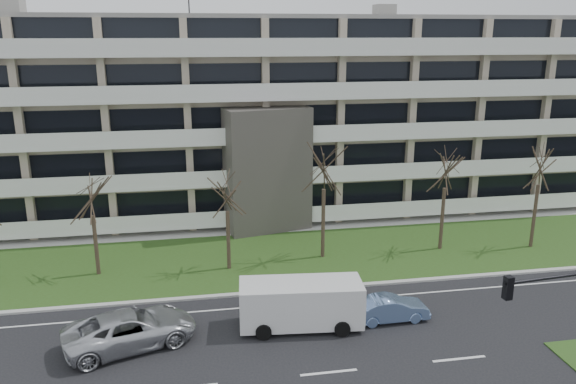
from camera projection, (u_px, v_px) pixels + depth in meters
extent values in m
plane|color=black|center=(329.00, 373.00, 24.08)|extent=(160.00, 160.00, 0.00)
cube|color=#2C4517|center=(280.00, 257.00, 36.39)|extent=(90.00, 10.00, 0.06)
cube|color=#B2B2AD|center=(294.00, 290.00, 31.64)|extent=(90.00, 0.35, 0.12)
cube|color=#B2B2AD|center=(268.00, 229.00, 41.59)|extent=(90.00, 2.00, 0.08)
cube|color=white|center=(300.00, 303.00, 30.24)|extent=(90.00, 0.12, 0.01)
cube|color=tan|center=(255.00, 115.00, 46.17)|extent=(60.00, 12.00, 15.00)
cube|color=gray|center=(254.00, 18.00, 44.07)|extent=(60.50, 12.50, 0.30)
cube|color=#4C4742|center=(268.00, 170.00, 40.36)|extent=(6.39, 3.69, 9.00)
cube|color=black|center=(268.00, 204.00, 40.86)|extent=(4.92, 1.19, 3.50)
cube|color=gray|center=(8.00, 6.00, 40.85)|extent=(2.00, 2.00, 1.20)
cube|color=black|center=(266.00, 198.00, 41.95)|extent=(58.00, 0.10, 1.80)
cube|color=white|center=(268.00, 220.00, 41.72)|extent=(58.00, 1.40, 0.22)
cube|color=white|center=(269.00, 215.00, 40.94)|extent=(58.00, 0.08, 1.00)
cube|color=black|center=(266.00, 159.00, 41.13)|extent=(58.00, 0.10, 1.80)
cube|color=white|center=(267.00, 181.00, 40.90)|extent=(58.00, 1.40, 0.22)
cube|color=white|center=(268.00, 175.00, 40.12)|extent=(58.00, 0.08, 1.00)
cube|color=black|center=(265.00, 118.00, 40.30)|extent=(58.00, 0.10, 1.80)
cube|color=white|center=(267.00, 141.00, 40.07)|extent=(58.00, 1.40, 0.22)
cube|color=white|center=(268.00, 134.00, 39.29)|extent=(58.00, 0.08, 1.00)
cube|color=black|center=(265.00, 76.00, 39.48)|extent=(58.00, 0.10, 1.80)
cube|color=white|center=(266.00, 99.00, 39.25)|extent=(58.00, 1.40, 0.22)
cube|color=white|center=(268.00, 91.00, 38.47)|extent=(58.00, 0.08, 1.00)
cube|color=black|center=(264.00, 32.00, 38.66)|extent=(58.00, 0.10, 1.80)
cube|color=white|center=(266.00, 54.00, 38.42)|extent=(58.00, 1.40, 0.22)
cube|color=white|center=(267.00, 46.00, 37.64)|extent=(58.00, 0.08, 1.00)
imported|color=silver|center=(130.00, 329.00, 25.97)|extent=(6.59, 4.50, 1.67)
imported|color=#7899D1|center=(390.00, 308.00, 28.32)|extent=(3.89, 1.43, 1.27)
cube|color=white|center=(301.00, 303.00, 27.55)|extent=(6.18, 2.79, 2.11)
cube|color=black|center=(301.00, 291.00, 27.38)|extent=(5.73, 2.58, 0.78)
cube|color=white|center=(358.00, 304.00, 27.81)|extent=(0.59, 2.14, 1.33)
cylinder|color=black|center=(264.00, 332.00, 26.59)|extent=(0.80, 0.35, 0.78)
cylinder|color=black|center=(262.00, 310.00, 28.72)|extent=(0.80, 0.35, 0.78)
cylinder|color=black|center=(342.00, 329.00, 26.87)|extent=(0.80, 0.35, 0.78)
cylinder|color=black|center=(335.00, 307.00, 29.00)|extent=(0.80, 0.35, 0.78)
cylinder|color=black|center=(558.00, 277.00, 21.08)|extent=(4.67, 0.57, 0.13)
cube|color=black|center=(508.00, 288.00, 20.58)|extent=(0.31, 0.31, 0.90)
sphere|color=red|center=(509.00, 281.00, 20.50)|extent=(0.18, 0.18, 0.18)
sphere|color=orange|center=(508.00, 288.00, 20.58)|extent=(0.18, 0.18, 0.18)
sphere|color=green|center=(507.00, 295.00, 20.66)|extent=(0.18, 0.18, 0.18)
cylinder|color=#382B21|center=(96.00, 246.00, 33.31)|extent=(0.24, 0.24, 3.74)
cylinder|color=#382B21|center=(228.00, 241.00, 34.11)|extent=(0.24, 0.24, 3.74)
cylinder|color=#382B21|center=(323.00, 224.00, 35.80)|extent=(0.24, 0.24, 4.58)
cylinder|color=#382B21|center=(442.00, 219.00, 37.19)|extent=(0.24, 0.24, 4.27)
cylinder|color=#382B21|center=(534.00, 216.00, 37.53)|extent=(0.24, 0.24, 4.39)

